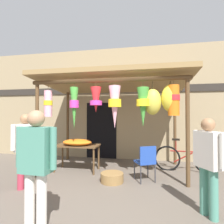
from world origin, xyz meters
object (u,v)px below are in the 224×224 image
Objects in this scene: display_table at (77,148)px; wicker_basket_by_table at (112,177)px; customer_foreground at (36,161)px; shopper_by_bananas at (208,159)px; folding_chair at (146,160)px; parked_bicycle at (187,159)px; vendor_in_orange at (25,144)px; flower_heap_on_table at (78,142)px.

display_table reaches higher than wicker_basket_by_table.
customer_foreground reaches higher than shopper_by_bananas.
parked_bicycle reaches higher than folding_chair.
parked_bicycle is 2.37m from shopper_by_bananas.
shopper_by_bananas is (3.48, -0.46, -0.05)m from vendor_in_orange.
flower_heap_on_table is at bearing 61.34° from vendor_in_orange.
wicker_basket_by_table is 0.35× the size of shopper_by_bananas.
display_table is at bearing 121.34° from flower_heap_on_table.
vendor_in_orange is at bearing -158.48° from wicker_basket_by_table.
customer_foreground is (0.43, -2.58, 0.14)m from flower_heap_on_table.
flower_heap_on_table is 1.92m from folding_chair.
flower_heap_on_table is 2.62m from customer_foreground.
folding_chair is at bearing -12.69° from flower_heap_on_table.
shopper_by_bananas is at bearing 20.07° from customer_foreground.
parked_bicycle is 1.11× the size of vendor_in_orange.
display_table is 1.50× the size of flower_heap_on_table.
shopper_by_bananas is (2.84, -1.80, 0.25)m from display_table.
shopper_by_bananas is (0.95, -1.30, 0.38)m from folding_chair.
flower_heap_on_table is at bearing -58.66° from display_table.
vendor_in_orange is at bearing -115.49° from display_table.
folding_chair is 0.48× the size of parked_bicycle.
customer_foreground is (-1.41, -2.17, 0.45)m from folding_chair.
customer_foreground is 2.51m from shopper_by_bananas.
shopper_by_bananas reaches higher than flower_heap_on_table.
vendor_in_orange is (-0.64, -1.34, 0.29)m from display_table.
vendor_in_orange reaches higher than shopper_by_bananas.
shopper_by_bananas is (-0.15, -2.30, 0.53)m from parked_bicycle.
parked_bicycle is at bearing 86.18° from shopper_by_bananas.
folding_chair reaches higher than display_table.
parked_bicycle is (1.88, 1.15, 0.24)m from wicker_basket_by_table.
flower_heap_on_table is at bearing 148.37° from shopper_by_bananas.
parked_bicycle is (3.00, 0.50, -0.29)m from display_table.
parked_bicycle is at bearing 51.54° from customer_foreground.
customer_foreground is at bearing -123.08° from folding_chair.
vendor_in_orange reaches higher than flower_heap_on_table.
flower_heap_on_table reaches higher than folding_chair.
vendor_in_orange is at bearing -118.66° from flower_heap_on_table.
customer_foreground reaches higher than vendor_in_orange.
vendor_in_orange is 3.51m from shopper_by_bananas.
customer_foreground is (0.48, -2.66, 0.32)m from display_table.
wicker_basket_by_table is at bearing -168.80° from folding_chair.
shopper_by_bananas is at bearing -53.98° from folding_chair.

